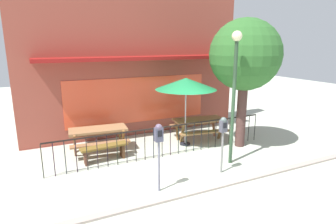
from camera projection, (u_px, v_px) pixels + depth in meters
name	position (u px, v px, depth m)	size (l,w,h in m)	color
ground	(194.00, 179.00, 7.29)	(40.00, 40.00, 0.00)	#AAB19F
pub_storefront	(136.00, 58.00, 10.45)	(8.37, 1.37, 5.79)	maroon
patio_fence_front	(166.00, 136.00, 8.63)	(7.05, 0.04, 0.97)	black
picnic_table_left	(98.00, 133.00, 9.04)	(1.92, 1.52, 0.79)	olive
picnic_table_right	(199.00, 123.00, 10.16)	(1.96, 1.58, 0.79)	#96643D
patio_umbrella	(186.00, 84.00, 9.29)	(2.04, 2.04, 2.32)	black
patio_bench	(104.00, 150.00, 8.36)	(1.42, 0.44, 0.48)	brown
parking_meter_near	(159.00, 140.00, 6.41)	(0.18, 0.17, 1.66)	slate
parking_meter_far	(223.00, 130.00, 7.39)	(0.18, 0.17, 1.56)	slate
street_tree	(245.00, 56.00, 8.96)	(2.29, 2.29, 4.21)	#4A2F2B
street_lamp	(235.00, 79.00, 7.72)	(0.28, 0.28, 3.75)	#29422B
curb_edge	(207.00, 190.00, 6.76)	(11.71, 0.20, 0.11)	gray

